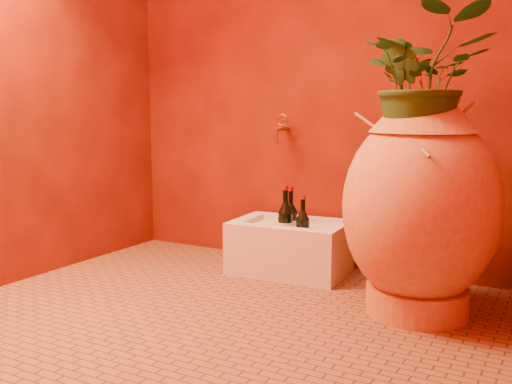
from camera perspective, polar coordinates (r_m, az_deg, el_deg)
The scene contains 11 objects.
floor at distance 2.52m, azimuth -2.53°, elevation -12.46°, with size 2.50×2.50×0.00m, color brown.
wall_back at distance 3.27m, azimuth 6.95°, elevation 14.53°, with size 2.50×0.02×2.50m, color #501104.
wall_left at distance 3.22m, azimuth -22.56°, elevation 14.07°, with size 0.02×2.00×2.50m, color #501104.
amphora at distance 2.54m, azimuth 16.12°, elevation -1.43°, with size 0.75×0.75×0.96m.
stone_basin at distance 3.14m, azimuth 3.41°, elevation -5.62°, with size 0.64×0.45×0.29m.
wine_bottle_a at distance 3.06m, azimuth 2.94°, elevation -3.32°, with size 0.08×0.08×0.33m.
wine_bottle_b at distance 3.00m, azimuth 4.68°, elevation -3.85°, with size 0.07×0.07×0.29m.
wine_bottle_c at distance 3.17m, azimuth 3.47°, elevation -3.07°, with size 0.08×0.08×0.31m.
wall_tap at distance 3.27m, azimuth 2.51°, elevation 6.47°, with size 0.07×0.15×0.17m.
plant_main at distance 2.50m, azimuth 16.61°, elevation 10.72°, with size 0.52×0.45×0.58m, color #204719.
plant_side at distance 2.47m, azimuth 14.56°, elevation 9.78°, with size 0.23×0.18×0.42m, color #204719.
Camera 1 is at (1.25, -2.00, 0.89)m, focal length 40.00 mm.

